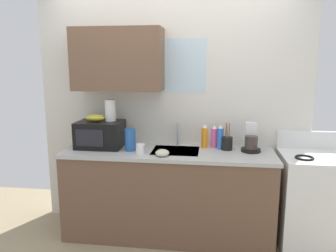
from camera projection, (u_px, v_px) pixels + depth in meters
kitchen_wall_assembly at (162, 101)px, 3.51m from camera, size 2.86×0.42×2.50m
counter_unit at (168, 193)px, 3.36m from camera, size 2.09×0.63×0.90m
sink_faucet at (178, 134)px, 3.48m from camera, size 0.03×0.03×0.23m
stove_range at (311, 200)px, 3.18m from camera, size 0.60×0.60×1.08m
microwave at (100, 134)px, 3.40m from camera, size 0.46×0.35×0.27m
banana_bunch at (95, 118)px, 3.37m from camera, size 0.20×0.11×0.07m
paper_towel_roll at (110, 110)px, 3.39m from camera, size 0.11×0.11×0.22m
coffee_maker at (251, 141)px, 3.26m from camera, size 0.19×0.21×0.28m
dish_soap_bottle_orange at (204, 137)px, 3.37m from camera, size 0.06×0.06×0.24m
dish_soap_bottle_pink at (214, 137)px, 3.40m from camera, size 0.07×0.07×0.23m
dish_soap_bottle_blue at (220, 138)px, 3.33m from camera, size 0.06×0.06×0.25m
cereal_canister at (130, 140)px, 3.26m from camera, size 0.10×0.10×0.22m
mug_white at (141, 149)px, 3.17m from camera, size 0.08×0.08×0.09m
utensil_crock at (227, 143)px, 3.31m from camera, size 0.11×0.11×0.28m
small_bowl at (162, 153)px, 3.08m from camera, size 0.13×0.13×0.06m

